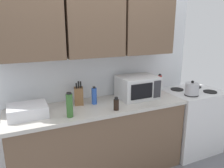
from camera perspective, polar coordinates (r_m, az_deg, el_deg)
wall_back_with_cabinets at (r=2.61m, az=-5.49°, el=10.12°), size 2.93×0.38×2.60m
counter_run at (r=2.73m, az=-3.22°, el=-14.39°), size 2.06×0.63×0.90m
stove_range at (r=3.42m, az=19.82°, el=-8.91°), size 0.76×0.64×0.91m
kettle at (r=3.04m, az=20.21°, el=-1.17°), size 0.17×0.17×0.19m
microwave at (r=2.76m, az=6.69°, el=-0.80°), size 0.48×0.37×0.28m
dish_rack at (r=2.37m, az=-21.22°, el=-6.52°), size 0.38×0.30×0.12m
knife_block at (r=2.56m, az=-8.72°, el=-3.05°), size 0.13×0.14×0.28m
bottle_green_oil at (r=2.22m, az=-11.06°, el=-5.46°), size 0.07×0.07×0.26m
bottle_soy_dark at (r=2.37m, az=1.11°, el=-5.32°), size 0.06×0.06×0.15m
bottle_blue_cleaner at (r=2.54m, az=-4.69°, el=-3.12°), size 0.06×0.06×0.21m
bottle_red_sauce at (r=3.03m, az=12.31°, el=0.05°), size 0.05×0.05×0.26m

